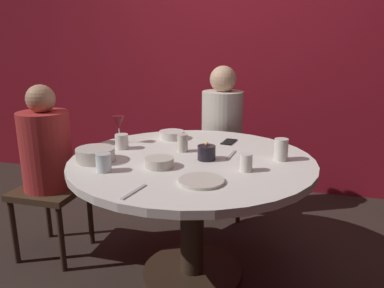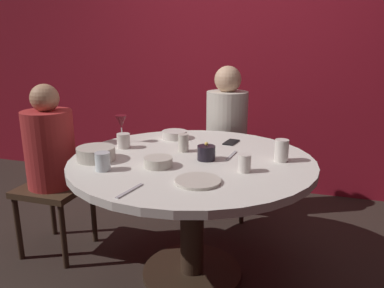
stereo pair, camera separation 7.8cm
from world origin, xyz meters
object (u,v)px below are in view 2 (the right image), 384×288
at_px(seated_diner_back, 227,125).
at_px(cup_center_front, 183,143).
at_px(candle_holder, 206,153).
at_px(bowl_serving_large, 96,154).
at_px(cup_near_candle, 245,163).
at_px(wine_glass, 121,123).
at_px(bowl_small_white, 158,162).
at_px(cup_by_left_diner, 282,150).
at_px(cup_far_edge, 123,141).
at_px(bowl_salad_center, 175,135).
at_px(dinner_plate, 198,181).
at_px(cell_phone, 231,142).
at_px(dining_table, 192,183).
at_px(cup_by_right_diner, 103,161).
at_px(seated_diner_left, 50,152).

distance_m(seated_diner_back, cup_center_front, 0.82).
distance_m(candle_holder, bowl_serving_large, 0.60).
distance_m(candle_holder, cup_near_candle, 0.27).
bearing_deg(wine_glass, bowl_serving_large, -83.68).
bearing_deg(bowl_small_white, cup_by_left_diner, 25.37).
distance_m(bowl_serving_large, cup_far_edge, 0.26).
relative_size(bowl_serving_large, bowl_salad_center, 1.23).
distance_m(bowl_serving_large, bowl_salad_center, 0.63).
height_order(dinner_plate, cell_phone, dinner_plate).
xyz_separation_m(dinner_plate, bowl_salad_center, (-0.38, 0.74, 0.02)).
xyz_separation_m(dining_table, cup_far_edge, (-0.46, 0.07, 0.19)).
distance_m(candle_holder, cup_by_left_diner, 0.41).
distance_m(bowl_salad_center, cup_by_right_diner, 0.73).
relative_size(cell_phone, cup_near_candle, 1.57).
xyz_separation_m(candle_holder, cup_center_front, (-0.17, 0.12, 0.01)).
xyz_separation_m(dining_table, cell_phone, (0.15, 0.38, 0.15)).
bearing_deg(cell_phone, seated_diner_back, 113.50).
height_order(wine_glass, bowl_salad_center, wine_glass).
bearing_deg(cup_far_edge, cell_phone, 27.40).
distance_m(dinner_plate, cup_by_left_diner, 0.56).
xyz_separation_m(cup_by_right_diner, cup_far_edge, (-0.09, 0.40, -0.00)).
bearing_deg(dining_table, cup_by_right_diner, -137.67).
distance_m(candle_holder, cup_far_edge, 0.55).
distance_m(dining_table, cup_by_left_diner, 0.53).
relative_size(dining_table, seated_diner_left, 1.21).
relative_size(seated_diner_back, bowl_small_white, 8.05).
relative_size(bowl_small_white, cup_by_left_diner, 1.24).
bearing_deg(dining_table, dinner_plate, -68.56).
bearing_deg(seated_diner_left, cup_near_candle, -6.46).
bearing_deg(dinner_plate, bowl_small_white, 149.13).
xyz_separation_m(seated_diner_left, cup_by_right_diner, (0.58, -0.33, 0.09)).
bearing_deg(cup_by_left_diner, dining_table, -169.64).
bearing_deg(bowl_serving_large, seated_diner_back, 66.29).
height_order(seated_diner_left, cup_near_candle, seated_diner_left).
xyz_separation_m(cup_center_front, cup_far_edge, (-0.37, -0.04, -0.01)).
relative_size(candle_holder, bowl_serving_large, 0.48).
distance_m(seated_diner_left, wine_glass, 0.49).
bearing_deg(seated_diner_back, cell_phone, 15.02).
bearing_deg(cell_phone, cup_far_edge, -144.12).
xyz_separation_m(bowl_salad_center, cup_by_left_diner, (0.72, -0.30, 0.03)).
bearing_deg(cup_center_front, cup_by_left_diner, -1.91).
bearing_deg(cup_center_front, candle_holder, -34.51).
xyz_separation_m(candle_holder, bowl_serving_large, (-0.58, -0.18, -0.00)).
bearing_deg(candle_holder, cup_by_left_diner, 14.12).
distance_m(bowl_salad_center, bowl_small_white, 0.59).
relative_size(cell_phone, bowl_serving_large, 0.67).
bearing_deg(bowl_small_white, cup_by_right_diner, -150.92).
relative_size(dinner_plate, cup_by_left_diner, 1.79).
bearing_deg(dining_table, bowl_serving_large, -158.49).
relative_size(dining_table, bowl_salad_center, 7.99).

